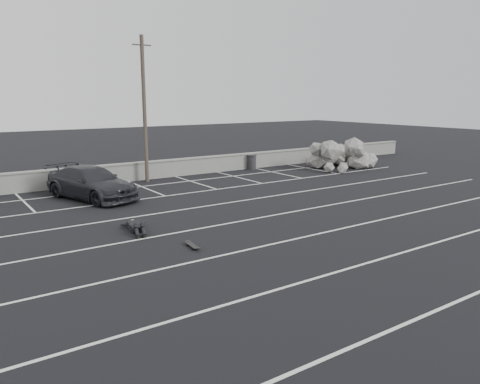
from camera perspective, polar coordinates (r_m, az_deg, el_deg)
ground at (r=15.34m, az=2.23°, el=-6.76°), size 120.00×120.00×0.00m
seawall at (r=27.44m, az=-15.53°, el=2.20°), size 50.00×0.45×1.06m
stall_lines at (r=18.87m, az=-6.01°, el=-3.29°), size 36.00×20.05×0.01m
car_right at (r=23.45m, az=-17.66°, el=1.07°), size 3.71×5.71×1.54m
utility_pole at (r=27.03m, az=-11.58°, el=9.83°), size 1.08×0.22×8.10m
trash_bin at (r=31.50m, az=1.43°, el=3.69°), size 0.73×0.73×0.98m
riprap_pile at (r=33.21m, az=12.07°, el=4.03°), size 5.22×4.09×1.52m
person at (r=17.74m, az=-12.70°, el=-3.68°), size 1.93×2.82×0.49m
skateboard at (r=15.37m, az=-5.81°, el=-6.51°), size 0.27×0.76×0.09m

